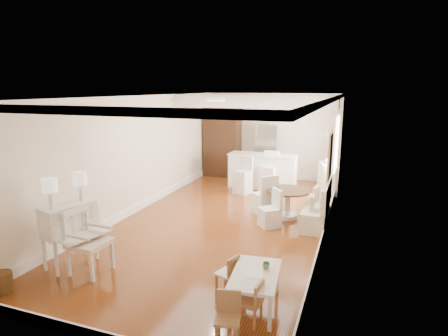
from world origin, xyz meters
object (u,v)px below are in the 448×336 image
Objects in this scene: wicker_basket at (2,283)px; bar_stool_right at (269,171)px; gustavian_armchair at (89,242)px; fridge at (277,153)px; kids_chair_c at (228,318)px; bar_stool_left at (243,175)px; kids_table at (255,290)px; sideboard at (327,178)px; slip_chair_near at (270,208)px; secretary_bureau at (70,235)px; dining_table at (287,204)px; kids_chair_a at (250,301)px; breakfast_counter at (262,171)px; kids_chair_b at (227,273)px; slip_chair_far at (265,194)px; pantry_cabinet at (222,143)px.

bar_stool_right reaches higher than wicker_basket.
fridge is at bearing -8.86° from gustavian_armchair.
kids_chair_c is 6.48m from bar_stool_left.
gustavian_armchair is 2.83m from kids_chair_c.
kids_table is 5.75m from bar_stool_left.
fridge is 2.02m from sideboard.
bar_stool_left is at bearing -174.92° from sideboard.
bar_stool_left is at bearing 169.56° from slip_chair_near.
secretary_bureau is 1.75× the size of kids_chair_c.
kids_chair_c reaches higher than kids_table.
dining_table is at bearing 117.96° from slip_chair_near.
fridge reaches higher than kids_chair_c.
kids_chair_a is 0.30× the size of breakfast_counter.
slip_chair_near is at bearing -79.64° from fridge.
secretary_bureau reaches higher than breakfast_counter.
kids_chair_c is (-0.14, -0.45, 0.01)m from kids_chair_a.
kids_chair_b is at bearing -39.99° from slip_chair_near.
secretary_bureau is 0.53× the size of breakfast_counter.
slip_chair_near is at bearing -111.69° from dining_table.
wicker_basket is at bearing -106.79° from breakfast_counter.
kids_chair_a is at bearing -80.21° from fridge.
slip_chair_far is (-0.84, 3.91, 0.23)m from kids_table.
pantry_cabinet is (-0.39, 7.25, 0.61)m from gustavian_armchair.
wicker_basket is at bearing 169.09° from kids_chair_c.
slip_chair_near is 3.27m from breakfast_counter.
pantry_cabinet is at bearing -98.47° from slip_chair_far.
gustavian_armchair is (0.49, -0.11, -0.01)m from secretary_bureau.
sideboard is (2.27, 0.87, -0.10)m from bar_stool_left.
kids_chair_c is 0.54× the size of bar_stool_right.
bar_stool_right is 1.31m from fridge.
wicker_basket is 3.75m from kids_table.
fridge is at bearing 85.79° from kids_chair_c.
gustavian_armchair is 2.81m from kids_table.
slip_chair_near is (-0.41, 3.91, 0.10)m from kids_chair_c.
pantry_cabinet is (-2.35, 3.39, 0.66)m from slip_chair_far.
kids_chair_a is 0.60× the size of dining_table.
slip_chair_far is 2.40m from breakfast_counter.
bar_stool_left is (1.78, 6.33, 0.38)m from wicker_basket.
gustavian_armchair is 1.19× the size of sideboard.
slip_chair_near is at bearing 60.99° from secretary_bureau.
wicker_basket is at bearing -51.58° from kids_chair_b.
bar_stool_left is (-1.86, 5.43, 0.27)m from kids_table.
kids_table is 1.75× the size of kids_chair_b.
slip_chair_near reaches higher than kids_chair_b.
sideboard is (0.38, 6.65, 0.13)m from kids_chair_a.
bar_stool_left is 0.86m from bar_stool_right.
bar_stool_right is 1.68m from sideboard.
kids_table is 6.41m from breakfast_counter.
secretary_bureau is at bearing -105.70° from fridge.
gustavian_armchair is 6.31m from breakfast_counter.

